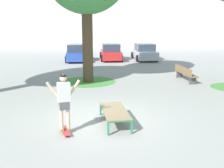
% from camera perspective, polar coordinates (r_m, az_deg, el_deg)
% --- Properties ---
extents(ground_plane, '(120.00, 120.00, 0.00)m').
position_cam_1_polar(ground_plane, '(9.31, -2.18, -7.45)').
color(ground_plane, '#999993').
extents(building_facade, '(36.26, 4.00, 10.76)m').
position_cam_1_polar(building_facade, '(38.00, -1.97, 15.85)').
color(building_facade, silver).
rests_on(building_facade, ground).
extents(skate_box, '(0.96, 1.97, 0.46)m').
position_cam_1_polar(skate_box, '(8.75, 0.57, -5.89)').
color(skate_box, '#237A4C').
rests_on(skate_box, ground).
extents(skateboard, '(0.42, 0.82, 0.09)m').
position_cam_1_polar(skateboard, '(8.23, -9.94, -9.82)').
color(skateboard, '#B23333').
rests_on(skateboard, ground).
extents(skater, '(0.98, 0.38, 1.69)m').
position_cam_1_polar(skater, '(7.91, -10.22, -3.12)').
color(skater, beige).
rests_on(skater, skateboard).
extents(grass_patch_mid_back, '(3.13, 3.13, 0.01)m').
position_cam_1_polar(grass_patch_mid_back, '(15.33, -5.08, 0.53)').
color(grass_patch_mid_back, '#47893D').
rests_on(grass_patch_mid_back, ground).
extents(car_blue, '(2.08, 4.28, 1.50)m').
position_cam_1_polar(car_blue, '(24.30, -7.56, 6.56)').
color(car_blue, '#28479E').
rests_on(car_blue, ground).
extents(car_red, '(1.99, 4.24, 1.50)m').
position_cam_1_polar(car_red, '(24.75, -0.28, 6.77)').
color(car_red, red).
rests_on(car_red, ground).
extents(car_silver, '(2.05, 4.27, 1.50)m').
position_cam_1_polar(car_silver, '(24.93, 6.91, 6.72)').
color(car_silver, '#B7BABF').
rests_on(car_silver, ground).
extents(park_bench, '(0.62, 2.43, 0.83)m').
position_cam_1_polar(park_bench, '(15.98, 15.33, 2.25)').
color(park_bench, brown).
rests_on(park_bench, ground).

